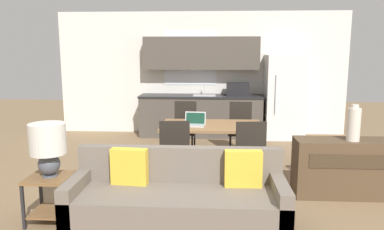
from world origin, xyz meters
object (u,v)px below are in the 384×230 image
object	(u,v)px
couch	(178,196)
credenza	(345,168)
vase	(354,124)
side_table	(50,191)
table_lamp	(48,144)
dining_chair_near_right	(249,152)
laptop	(195,122)
dining_chair_far_left	(185,126)
dining_table	(212,128)
refrigerator	(284,97)
dining_chair_far_right	(240,127)
dining_chair_near_left	(175,151)

from	to	relation	value
couch	credenza	world-z (taller)	couch
vase	side_table	bearing A→B (deg)	-165.56
table_lamp	dining_chair_near_right	world-z (taller)	table_lamp
laptop	dining_chair_far_left	bearing A→B (deg)	109.50
dining_table	credenza	xyz separation A→B (m)	(1.73, -0.97, -0.30)
refrigerator	dining_chair_far_right	size ratio (longest dim) A/B	1.86
couch	vase	distance (m)	2.40
dining_table	side_table	bearing A→B (deg)	-132.37
dining_table	side_table	world-z (taller)	dining_table
credenza	dining_chair_far_right	distance (m)	2.20
couch	dining_chair_far_right	world-z (taller)	dining_chair_far_right
laptop	side_table	bearing A→B (deg)	-123.03
credenza	dining_chair_far_right	xyz separation A→B (m)	(-1.23, 1.82, 0.14)
vase	laptop	world-z (taller)	vase
side_table	dining_chair_near_right	bearing A→B (deg)	26.29
credenza	couch	bearing A→B (deg)	-155.19
side_table	dining_chair_far_right	size ratio (longest dim) A/B	0.54
table_lamp	dining_chair_near_right	distance (m)	2.53
couch	side_table	size ratio (longest dim) A/B	4.39
side_table	refrigerator	bearing A→B (deg)	52.18
vase	table_lamp	bearing A→B (deg)	-165.67
side_table	dining_chair_far_right	distance (m)	3.58
dining_table	dining_chair_near_right	world-z (taller)	dining_chair_near_right
dining_chair_far_left	dining_chair_near_left	world-z (taller)	same
table_lamp	side_table	bearing A→B (deg)	-128.49
dining_table	couch	size ratio (longest dim) A/B	0.69
refrigerator	dining_table	xyz separation A→B (m)	(-1.52, -2.30, -0.22)
side_table	table_lamp	xyz separation A→B (m)	(0.01, 0.01, 0.53)
refrigerator	vase	size ratio (longest dim) A/B	3.84
couch	side_table	bearing A→B (deg)	179.71
couch	dining_chair_near_right	world-z (taller)	dining_chair_near_right
refrigerator	dining_chair_far_right	world-z (taller)	refrigerator
couch	dining_chair_far_right	size ratio (longest dim) A/B	2.38
dining_chair_far_left	dining_chair_near_right	xyz separation A→B (m)	(1.00, -1.68, 0.00)
dining_chair_near_left	laptop	bearing A→B (deg)	-111.78
side_table	dining_table	bearing A→B (deg)	47.63
side_table	credenza	size ratio (longest dim) A/B	0.40
credenza	vase	world-z (taller)	vase
refrigerator	dining_chair_near_right	world-z (taller)	refrigerator
dining_chair_far_left	dining_chair_far_right	xyz separation A→B (m)	(1.00, -0.02, 0.00)
side_table	dining_chair_far_left	xyz separation A→B (m)	(1.26, 2.79, 0.17)
dining_table	dining_chair_far_right	distance (m)	1.00
refrigerator	table_lamp	distance (m)	5.33
dining_chair_far_left	laptop	xyz separation A→B (m)	(0.23, -0.94, 0.26)
couch	dining_chair_near_left	distance (m)	1.14
refrigerator	dining_chair_far_right	bearing A→B (deg)	-125.15
couch	credenza	bearing A→B (deg)	24.81
refrigerator	couch	distance (m)	4.65
dining_chair_far_left	dining_chair_near_right	distance (m)	1.95
dining_chair_near_left	dining_table	bearing A→B (deg)	-125.96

